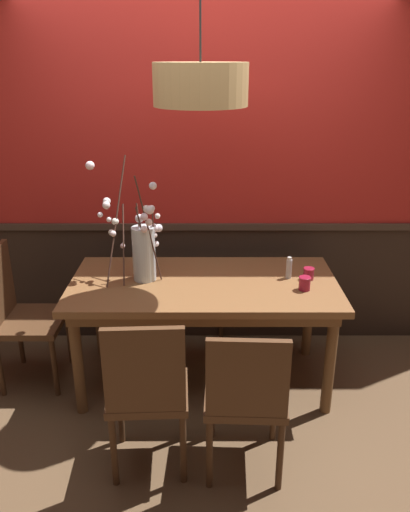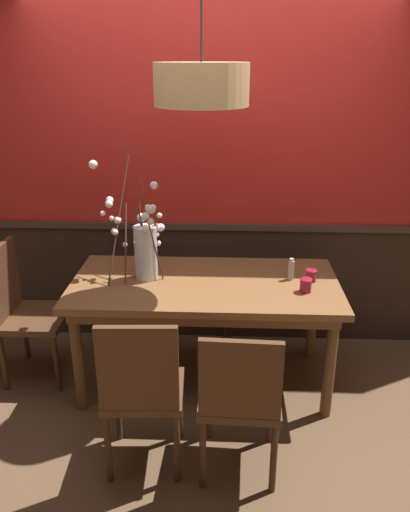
{
  "view_description": "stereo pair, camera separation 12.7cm",
  "coord_description": "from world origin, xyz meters",
  "views": [
    {
      "loc": [
        0.01,
        -3.02,
        2.14
      ],
      "look_at": [
        0.0,
        0.0,
        0.94
      ],
      "focal_mm": 35.52,
      "sensor_mm": 36.0,
      "label": 1
    },
    {
      "loc": [
        0.13,
        -3.02,
        2.14
      ],
      "look_at": [
        0.0,
        0.0,
        0.94
      ],
      "focal_mm": 35.52,
      "sensor_mm": 36.0,
      "label": 2
    }
  ],
  "objects": [
    {
      "name": "candle_holder_nearer_center",
      "position": [
        0.69,
        0.03,
        0.81
      ],
      "size": [
        0.07,
        0.07,
        0.08
      ],
      "color": "maroon",
      "rests_on": "dining_table"
    },
    {
      "name": "chair_near_side_right",
      "position": [
        0.22,
        -0.85,
        0.51
      ],
      "size": [
        0.44,
        0.46,
        0.91
      ],
      "color": "#4C301C",
      "rests_on": "ground"
    },
    {
      "name": "chair_near_side_left",
      "position": [
        -0.29,
        -0.84,
        0.53
      ],
      "size": [
        0.44,
        0.41,
        0.95
      ],
      "color": "#4C301C",
      "rests_on": "ground"
    },
    {
      "name": "dining_table",
      "position": [
        0.0,
        0.0,
        0.68
      ],
      "size": [
        1.75,
        0.86,
        0.76
      ],
      "color": "brown",
      "rests_on": "ground"
    },
    {
      "name": "chair_far_side_right",
      "position": [
        0.31,
        0.86,
        0.49
      ],
      "size": [
        0.48,
        0.46,
        0.86
      ],
      "color": "#4C301C",
      "rests_on": "ground"
    },
    {
      "name": "ground_plane",
      "position": [
        0.0,
        0.0,
        0.0
      ],
      "size": [
        24.0,
        24.0,
        0.0
      ],
      "primitive_type": "plane",
      "color": "brown"
    },
    {
      "name": "chair_head_west_end",
      "position": [
        -1.25,
        0.02,
        0.54
      ],
      "size": [
        0.42,
        0.45,
        0.97
      ],
      "color": "#4C301C",
      "rests_on": "ground"
    },
    {
      "name": "candle_holder_nearer_edge",
      "position": [
        0.63,
        -0.13,
        0.81
      ],
      "size": [
        0.08,
        0.08,
        0.09
      ],
      "color": "maroon",
      "rests_on": "dining_table"
    },
    {
      "name": "pendant_lamp",
      "position": [
        -0.02,
        -0.07,
        1.99
      ],
      "size": [
        0.53,
        0.53,
        1.02
      ],
      "color": "tan"
    },
    {
      "name": "back_wall",
      "position": [
        0.0,
        0.67,
        1.44
      ],
      "size": [
        4.84,
        0.14,
        2.89
      ],
      "color": "#2D2119",
      "rests_on": "ground"
    },
    {
      "name": "condiment_bottle",
      "position": [
        0.56,
        0.06,
        0.83
      ],
      "size": [
        0.04,
        0.04,
        0.15
      ],
      "color": "#ADADB2",
      "rests_on": "dining_table"
    },
    {
      "name": "vase_with_blossoms",
      "position": [
        -0.4,
        0.04,
        0.98
      ],
      "size": [
        0.46,
        0.35,
        0.78
      ],
      "color": "silver",
      "rests_on": "dining_table"
    }
  ]
}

